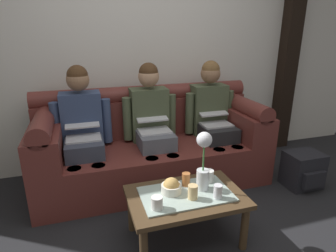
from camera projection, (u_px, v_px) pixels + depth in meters
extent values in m
cube|color=silver|center=(138.00, 37.00, 3.11)|extent=(6.00, 0.12, 2.90)
cube|color=black|center=(290.00, 36.00, 3.54)|extent=(0.20, 0.20, 2.90)
cube|color=maroon|center=(154.00, 163.00, 2.97)|extent=(2.29, 0.88, 0.42)
cube|color=maroon|center=(146.00, 116.00, 3.13)|extent=(2.29, 0.22, 0.40)
cylinder|color=maroon|center=(145.00, 94.00, 3.05)|extent=(2.29, 0.18, 0.18)
cube|color=maroon|center=(46.00, 142.00, 2.57)|extent=(0.28, 0.88, 0.28)
cylinder|color=maroon|center=(43.00, 123.00, 2.51)|extent=(0.18, 0.88, 0.18)
cube|color=maroon|center=(242.00, 122.00, 3.14)|extent=(0.28, 0.88, 0.28)
cylinder|color=maroon|center=(243.00, 106.00, 3.08)|extent=(0.18, 0.88, 0.18)
cube|color=#383D4C|center=(85.00, 147.00, 2.63)|extent=(0.34, 0.40, 0.15)
cylinder|color=#383D4C|center=(77.00, 190.00, 2.46)|extent=(0.12, 0.12, 0.42)
cylinder|color=#383D4C|center=(100.00, 187.00, 2.51)|extent=(0.12, 0.12, 0.42)
cube|color=navy|center=(82.00, 120.00, 2.79)|extent=(0.38, 0.22, 0.54)
cylinder|color=navy|center=(56.00, 125.00, 2.69)|extent=(0.09, 0.09, 0.44)
cylinder|color=navy|center=(107.00, 121.00, 2.82)|extent=(0.09, 0.09, 0.44)
sphere|color=#936B4C|center=(78.00, 80.00, 2.64)|extent=(0.21, 0.21, 0.21)
sphere|color=#472D19|center=(77.00, 75.00, 2.63)|extent=(0.19, 0.19, 0.19)
cube|color=silver|center=(84.00, 138.00, 2.62)|extent=(0.31, 0.22, 0.02)
cube|color=silver|center=(82.00, 123.00, 2.70)|extent=(0.31, 0.21, 0.05)
cube|color=black|center=(82.00, 123.00, 2.70)|extent=(0.27, 0.18, 0.04)
cube|color=#595B66|center=(155.00, 139.00, 2.82)|extent=(0.34, 0.40, 0.15)
cylinder|color=#595B66|center=(152.00, 179.00, 2.65)|extent=(0.12, 0.12, 0.42)
cylinder|color=#595B66|center=(173.00, 176.00, 2.71)|extent=(0.12, 0.12, 0.42)
cube|color=#475138|center=(149.00, 114.00, 2.98)|extent=(0.38, 0.22, 0.54)
cylinder|color=#475138|center=(127.00, 119.00, 2.88)|extent=(0.09, 0.09, 0.44)
cylinder|color=#475138|center=(171.00, 115.00, 3.01)|extent=(0.09, 0.09, 0.44)
sphere|color=tan|center=(149.00, 76.00, 2.83)|extent=(0.21, 0.21, 0.21)
sphere|color=#472D19|center=(149.00, 72.00, 2.82)|extent=(0.19, 0.19, 0.19)
cube|color=silver|center=(154.00, 131.00, 2.81)|extent=(0.31, 0.22, 0.02)
cube|color=silver|center=(151.00, 116.00, 2.90)|extent=(0.31, 0.21, 0.06)
cube|color=black|center=(151.00, 117.00, 2.89)|extent=(0.27, 0.18, 0.04)
cube|color=#232326|center=(217.00, 132.00, 3.01)|extent=(0.34, 0.40, 0.15)
cylinder|color=#232326|center=(218.00, 169.00, 2.84)|extent=(0.12, 0.12, 0.42)
cylinder|color=#232326|center=(236.00, 166.00, 2.90)|extent=(0.12, 0.12, 0.42)
cube|color=#475138|center=(208.00, 109.00, 3.17)|extent=(0.38, 0.22, 0.54)
cylinder|color=#475138|center=(190.00, 113.00, 3.07)|extent=(0.09, 0.09, 0.44)
cylinder|color=#475138|center=(229.00, 110.00, 3.20)|extent=(0.09, 0.09, 0.44)
sphere|color=#936B4C|center=(210.00, 73.00, 3.02)|extent=(0.21, 0.21, 0.21)
sphere|color=brown|center=(211.00, 70.00, 3.01)|extent=(0.19, 0.19, 0.19)
cube|color=silver|center=(216.00, 124.00, 3.00)|extent=(0.31, 0.22, 0.02)
cube|color=silver|center=(211.00, 111.00, 3.09)|extent=(0.31, 0.21, 0.06)
cube|color=black|center=(212.00, 112.00, 3.08)|extent=(0.27, 0.18, 0.05)
cube|color=#47331E|center=(186.00, 197.00, 2.08)|extent=(0.84, 0.54, 0.04)
cube|color=#9EB2A8|center=(186.00, 194.00, 2.07)|extent=(0.65, 0.38, 0.01)
cylinder|color=#47331E|center=(144.00, 250.00, 1.84)|extent=(0.06, 0.06, 0.35)
cylinder|color=#47331E|center=(244.00, 228.00, 2.04)|extent=(0.06, 0.06, 0.35)
cylinder|color=#47331E|center=(131.00, 211.00, 2.24)|extent=(0.06, 0.06, 0.35)
cylinder|color=#47331E|center=(216.00, 195.00, 2.45)|extent=(0.06, 0.06, 0.35)
cylinder|color=silver|center=(203.00, 180.00, 2.10)|extent=(0.09, 0.09, 0.15)
cylinder|color=#3D7538|center=(204.00, 158.00, 2.05)|extent=(0.01, 0.01, 0.20)
sphere|color=silver|center=(204.00, 140.00, 2.00)|extent=(0.11, 0.11, 0.11)
cylinder|color=silver|center=(171.00, 189.00, 2.07)|extent=(0.15, 0.15, 0.06)
sphere|color=tan|center=(171.00, 186.00, 2.06)|extent=(0.12, 0.12, 0.12)
cylinder|color=silver|center=(218.00, 192.00, 2.00)|extent=(0.06, 0.06, 0.10)
cylinder|color=white|center=(157.00, 203.00, 1.88)|extent=(0.08, 0.08, 0.09)
cylinder|color=#DBB77A|center=(193.00, 192.00, 1.99)|extent=(0.07, 0.07, 0.10)
cylinder|color=white|center=(208.00, 176.00, 2.22)|extent=(0.08, 0.08, 0.09)
cylinder|color=#B26633|center=(186.00, 179.00, 2.16)|extent=(0.06, 0.06, 0.10)
cube|color=black|center=(303.00, 169.00, 2.89)|extent=(0.35, 0.27, 0.36)
cube|color=black|center=(314.00, 180.00, 2.76)|extent=(0.25, 0.05, 0.16)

